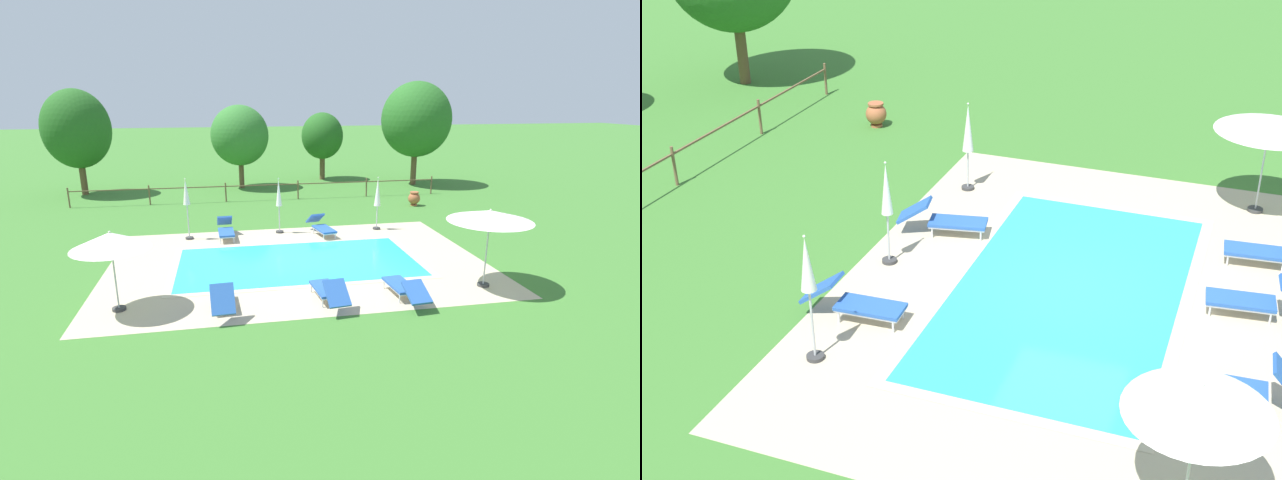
# 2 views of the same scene
# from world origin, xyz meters

# --- Properties ---
(ground_plane) EXTENTS (160.00, 160.00, 0.00)m
(ground_plane) POSITION_xyz_m (0.00, 0.00, 0.00)
(ground_plane) COLOR #3D752D
(pool_deck_paving) EXTENTS (12.73, 9.00, 0.01)m
(pool_deck_paving) POSITION_xyz_m (0.00, 0.00, 0.00)
(pool_deck_paving) COLOR #BCAD8E
(pool_deck_paving) RESTS_ON ground
(swimming_pool_water) EXTENTS (8.10, 4.37, 0.01)m
(swimming_pool_water) POSITION_xyz_m (0.00, 0.00, 0.01)
(swimming_pool_water) COLOR #2DB7C6
(swimming_pool_water) RESTS_ON ground
(pool_coping_rim) EXTENTS (8.58, 4.85, 0.01)m
(pool_coping_rim) POSITION_xyz_m (0.00, 0.00, 0.01)
(pool_coping_rim) COLOR beige
(pool_coping_rim) RESTS_ON ground
(sun_lounger_north_near_steps) EXTENTS (0.70, 2.04, 0.82)m
(sun_lounger_north_near_steps) POSITION_xyz_m (-2.42, 3.53, 0.37)
(sun_lounger_north_near_steps) COLOR #2856A8
(sun_lounger_north_near_steps) RESTS_ON ground
(sun_lounger_north_mid) EXTENTS (0.78, 2.11, 0.71)m
(sun_lounger_north_mid) POSITION_xyz_m (2.49, -3.73, 0.35)
(sun_lounger_north_mid) COLOR #2856A8
(sun_lounger_north_mid) RESTS_ON ground
(sun_lounger_north_far) EXTENTS (0.99, 2.10, 0.80)m
(sun_lounger_north_far) POSITION_xyz_m (1.49, 3.25, 0.37)
(sun_lounger_north_far) COLOR #2856A8
(sun_lounger_north_far) RESTS_ON ground
(sun_lounger_north_end) EXTENTS (0.70, 1.93, 0.96)m
(sun_lounger_north_end) POSITION_xyz_m (-2.58, -3.57, 0.39)
(sun_lounger_north_end) COLOR #2856A8
(sun_lounger_north_end) RESTS_ON ground
(sun_lounger_south_near_corner) EXTENTS (0.81, 2.05, 0.84)m
(sun_lounger_south_near_corner) POSITION_xyz_m (0.33, -3.58, 0.37)
(sun_lounger_south_near_corner) COLOR #2856A8
(sun_lounger_south_near_corner) RESTS_ON ground
(patio_umbrella_open_foreground) EXTENTS (2.47, 2.47, 2.39)m
(patio_umbrella_open_foreground) POSITION_xyz_m (5.19, -3.28, 2.18)
(patio_umbrella_open_foreground) COLOR #383838
(patio_umbrella_open_foreground) RESTS_ON ground
(patio_umbrella_open_by_bench) EXTENTS (2.04, 2.04, 2.22)m
(patio_umbrella_open_by_bench) POSITION_xyz_m (-5.31, -2.99, 1.94)
(patio_umbrella_open_by_bench) COLOR #383838
(patio_umbrella_open_by_bench) RESTS_ON ground
(patio_umbrella_closed_row_west) EXTENTS (0.32, 0.32, 2.28)m
(patio_umbrella_closed_row_west) POSITION_xyz_m (3.99, 3.63, 1.49)
(patio_umbrella_closed_row_west) COLOR #383838
(patio_umbrella_closed_row_west) RESTS_ON ground
(patio_umbrella_closed_row_mid_west) EXTENTS (0.32, 0.32, 2.32)m
(patio_umbrella_closed_row_mid_west) POSITION_xyz_m (-0.19, 3.88, 1.51)
(patio_umbrella_closed_row_mid_west) COLOR #383838
(patio_umbrella_closed_row_mid_west) RESTS_ON ground
(patio_umbrella_closed_row_centre) EXTENTS (0.32, 0.32, 2.47)m
(patio_umbrella_closed_row_centre) POSITION_xyz_m (-3.87, 3.63, 1.71)
(patio_umbrella_closed_row_centre) COLOR #383838
(patio_umbrella_closed_row_centre) RESTS_ON ground
(terracotta_urn_near_fence) EXTENTS (0.62, 0.62, 0.74)m
(terracotta_urn_near_fence) POSITION_xyz_m (7.35, 7.79, 0.40)
(terracotta_urn_near_fence) COLOR #A85B38
(terracotta_urn_near_fence) RESTS_ON ground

